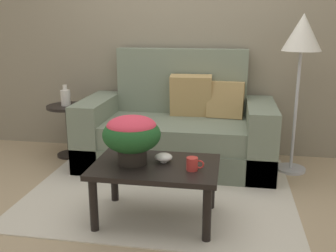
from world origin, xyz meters
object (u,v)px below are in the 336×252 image
object	(u,v)px
coffee_table	(156,173)
side_table	(68,121)
coffee_mug	(193,164)
table_vase	(66,97)
potted_plant	(132,134)
floor_lamp	(302,42)
couch	(178,132)
snack_bowl	(164,157)

from	to	relation	value
coffee_table	side_table	xyz separation A→B (m)	(-1.21, 1.23, 0.02)
coffee_mug	table_vase	xyz separation A→B (m)	(-1.49, 1.29, 0.17)
potted_plant	coffee_table	bearing A→B (deg)	0.14
floor_lamp	coffee_table	bearing A→B (deg)	-133.68
couch	table_vase	bearing A→B (deg)	178.75
floor_lamp	potted_plant	size ratio (longest dim) A/B	3.61
snack_bowl	table_vase	distance (m)	1.73
coffee_mug	snack_bowl	xyz separation A→B (m)	(-0.23, 0.12, -0.01)
potted_plant	coffee_mug	world-z (taller)	potted_plant
potted_plant	coffee_mug	bearing A→B (deg)	-8.49
floor_lamp	table_vase	size ratio (longest dim) A/B	6.82
coffee_mug	table_vase	size ratio (longest dim) A/B	0.56
snack_bowl	potted_plant	bearing A→B (deg)	-165.77
couch	snack_bowl	distance (m)	1.15
couch	table_vase	distance (m)	1.25
coffee_table	side_table	world-z (taller)	side_table
couch	coffee_mug	bearing A→B (deg)	-77.48
floor_lamp	potted_plant	distance (m)	1.85
side_table	floor_lamp	distance (m)	2.49
couch	table_vase	xyz separation A→B (m)	(-1.21, 0.03, 0.32)
coffee_table	side_table	size ratio (longest dim) A/B	1.59
side_table	coffee_mug	distance (m)	1.97
floor_lamp	coffee_mug	xyz separation A→B (m)	(-0.85, -1.25, -0.77)
table_vase	coffee_mug	bearing A→B (deg)	-40.84
potted_plant	couch	bearing A→B (deg)	82.12
couch	coffee_mug	xyz separation A→B (m)	(0.28, -1.26, 0.14)
table_vase	snack_bowl	bearing A→B (deg)	-42.68
coffee_table	floor_lamp	world-z (taller)	floor_lamp
side_table	floor_lamp	world-z (taller)	floor_lamp
couch	side_table	bearing A→B (deg)	178.42
side_table	snack_bowl	distance (m)	1.72
coffee_mug	floor_lamp	bearing A→B (deg)	55.65
snack_bowl	couch	bearing A→B (deg)	92.74
coffee_table	snack_bowl	xyz separation A→B (m)	(0.05, 0.06, 0.10)
couch	coffee_mug	size ratio (longest dim) A/B	15.46
table_vase	potted_plant	bearing A→B (deg)	-49.47
coffee_table	coffee_mug	distance (m)	0.30
coffee_table	coffee_mug	bearing A→B (deg)	-13.72
floor_lamp	potted_plant	world-z (taller)	floor_lamp
floor_lamp	coffee_mug	distance (m)	1.69
couch	coffee_table	bearing A→B (deg)	-89.70
side_table	floor_lamp	size ratio (longest dim) A/B	0.38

